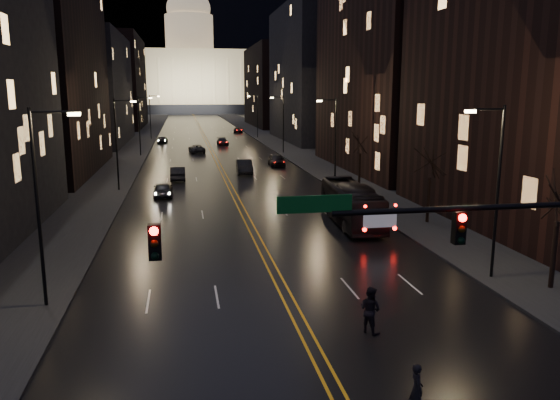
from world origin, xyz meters
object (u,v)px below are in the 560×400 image
oncoming_car_a (163,189)px  oncoming_car_b (178,173)px  traffic_signal (529,240)px  pedestrian_a (417,389)px  receding_car_a (244,167)px  bus (351,204)px  pedestrian_b (370,310)px

oncoming_car_a → oncoming_car_b: size_ratio=0.93×
traffic_signal → pedestrian_a: traffic_signal is taller
oncoming_car_b → receding_car_a: bearing=-155.6°
traffic_signal → oncoming_car_b: traffic_signal is taller
traffic_signal → oncoming_car_a: bearing=109.0°
bus → pedestrian_b: bus is taller
oncoming_car_a → oncoming_car_b: oncoming_car_b is taller
oncoming_car_b → receding_car_a: size_ratio=0.92×
bus → oncoming_car_a: bearing=140.2°
oncoming_car_b → traffic_signal: bearing=103.5°
oncoming_car_a → pedestrian_b: bearing=106.1°
bus → oncoming_car_b: size_ratio=2.31×
oncoming_car_a → bus: bearing=136.6°
oncoming_car_b → pedestrian_b: 41.70m
receding_car_a → oncoming_car_b: bearing=-152.8°
bus → oncoming_car_a: 19.30m
traffic_signal → oncoming_car_a: (-12.51, 36.26, -4.37)m
oncoming_car_b → receding_car_a: receding_car_a is taller
bus → pedestrian_b: 18.71m
pedestrian_a → oncoming_car_a: bearing=16.4°
oncoming_car_a → receding_car_a: receding_car_a is taller
traffic_signal → bus: bearing=86.2°
oncoming_car_b → pedestrian_a: size_ratio=2.84×
traffic_signal → pedestrian_b: (-3.31, 5.00, -4.13)m
pedestrian_a → bus: bearing=-9.6°
receding_car_a → pedestrian_a: receding_car_a is taller
receding_car_a → pedestrian_b: size_ratio=2.59×
oncoming_car_a → pedestrian_a: 37.97m
bus → pedestrian_a: (-5.38, -23.78, -0.67)m
bus → receding_car_a: bearing=104.0°
traffic_signal → bus: 23.40m
receding_car_a → pedestrian_b: pedestrian_b is taller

